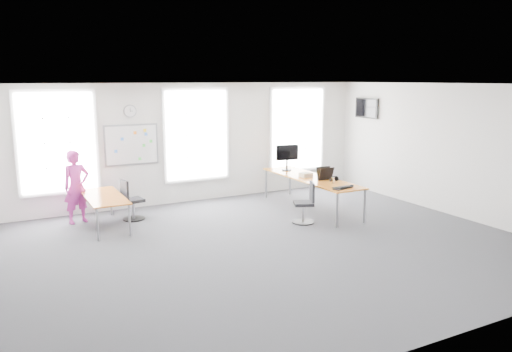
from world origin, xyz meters
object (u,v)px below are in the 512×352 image
headphones (334,179)px  monitor (287,155)px  desk_right (311,179)px  keyboard (343,188)px  person (76,187)px  chair_left (131,202)px  desk_left (104,198)px  chair_right (306,205)px

headphones → monitor: monitor is taller
desk_right → monitor: monitor is taller
keyboard → headphones: size_ratio=2.44×
keyboard → person: bearing=135.8°
person → keyboard: person is taller
desk_right → chair_left: bearing=165.3°
person → headphones: (5.34, -2.04, 0.04)m
desk_right → desk_left: bearing=170.6°
headphones → monitor: size_ratio=0.30×
chair_right → headphones: size_ratio=4.53×
person → desk_right: bearing=-31.7°
desk_left → headphones: (4.89, -1.42, 0.21)m
chair_left → keyboard: chair_left is taller
chair_right → monitor: monitor is taller
desk_right → desk_left: size_ratio=1.73×
desk_right → headphones: size_ratio=16.13×
monitor → keyboard: bearing=-81.1°
desk_right → keyboard: (-0.09, -1.36, 0.06)m
desk_left → keyboard: size_ratio=3.83×
chair_left → headphones: size_ratio=4.60×
keyboard → headphones: bearing=52.6°
desk_right → person: size_ratio=2.02×
keyboard → monitor: (0.06, 2.39, 0.39)m
desk_right → person: bearing=164.7°
chair_right → chair_left: (-3.32, 2.00, 0.01)m
desk_right → monitor: bearing=91.9°
person → headphones: 5.71m
desk_right → desk_left: 4.75m
chair_right → keyboard: 0.88m
person → headphones: size_ratio=8.00×
chair_right → monitor: size_ratio=1.36×
desk_left → person: 0.79m
person → headphones: bearing=-37.3°
desk_right → chair_left: chair_left is taller
desk_right → person: (-5.14, 1.40, 0.07)m
desk_right → monitor: (-0.04, 1.04, 0.45)m
chair_right → person: bearing=-94.8°
headphones → monitor: 1.73m
chair_left → desk_left: bearing=106.2°
desk_left → person: bearing=125.8°
chair_left → monitor: monitor is taller
desk_left → headphones: headphones is taller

